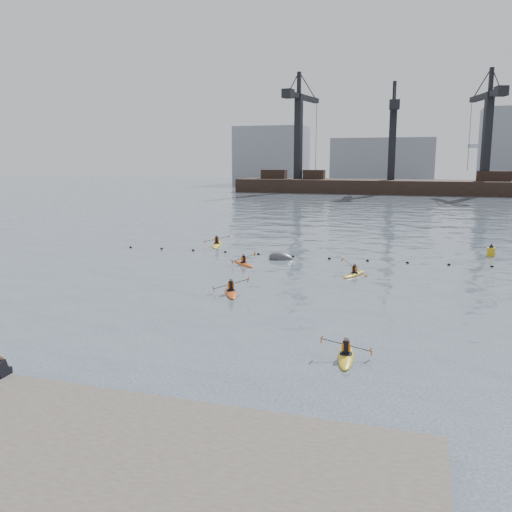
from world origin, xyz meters
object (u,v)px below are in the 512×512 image
at_px(mooring_buoy, 282,259).
at_px(kayaker_3, 354,274).
at_px(kayaker_2, 244,263).
at_px(kayaker_5, 217,244).
at_px(kayaker_0, 231,292).
at_px(nav_buoy, 491,252).
at_px(kayaker_1, 346,355).

bearing_deg(mooring_buoy, kayaker_3, -34.75).
xyz_separation_m(kayaker_2, kayaker_5, (-5.27, 7.87, 0.02)).
xyz_separation_m(kayaker_0, nav_buoy, (16.08, 18.20, 0.26)).
distance_m(kayaker_1, kayaker_2, 19.99).
relative_size(kayaker_5, nav_buoy, 3.08).
xyz_separation_m(kayaker_0, mooring_buoy, (0.04, 11.69, -0.10)).
bearing_deg(kayaker_0, kayaker_1, -70.82).
bearing_deg(kayaker_0, nav_buoy, 24.56).
relative_size(kayaker_0, kayaker_1, 1.03).
relative_size(kayaker_3, kayaker_5, 0.82).
distance_m(kayaker_1, mooring_buoy, 21.77).
distance_m(kayaker_3, mooring_buoy, 7.67).
relative_size(kayaker_1, kayaker_2, 1.23).
bearing_deg(kayaker_0, kayaker_2, 79.92).
relative_size(kayaker_0, mooring_buoy, 1.54).
relative_size(kayaker_1, kayaker_5, 0.86).
height_order(kayaker_0, kayaker_3, kayaker_3).
bearing_deg(kayaker_5, kayaker_3, -47.57).
relative_size(kayaker_0, kayaker_2, 1.28).
height_order(kayaker_0, kayaker_2, kayaker_0).
bearing_deg(kayaker_5, kayaker_1, -72.17).
xyz_separation_m(kayaker_1, kayaker_5, (-15.44, 25.08, 0.02)).
xyz_separation_m(kayaker_0, kayaker_1, (8.03, -8.56, -0.01)).
height_order(kayaker_3, mooring_buoy, kayaker_3).
height_order(kayaker_1, kayaker_3, kayaker_3).
distance_m(kayaker_2, mooring_buoy, 3.74).
xyz_separation_m(mooring_buoy, nav_buoy, (16.05, 6.51, 0.36)).
height_order(kayaker_0, mooring_buoy, kayaker_0).
bearing_deg(kayaker_1, kayaker_0, 126.46).
bearing_deg(nav_buoy, kayaker_0, -131.46).
bearing_deg(kayaker_3, kayaker_2, -169.11).
bearing_deg(kayaker_1, kayaker_3, 89.37).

